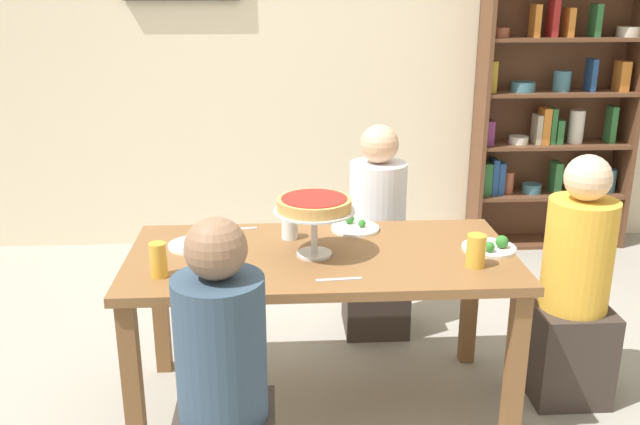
{
  "coord_description": "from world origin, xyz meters",
  "views": [
    {
      "loc": [
        -0.17,
        -2.75,
        1.83
      ],
      "look_at": [
        0.0,
        0.1,
        0.89
      ],
      "focal_mm": 38.98,
      "sensor_mm": 36.0,
      "label": 1
    }
  ],
  "objects_px": {
    "diner_near_left": "(224,404)",
    "deep_dish_pizza_stand": "(314,208)",
    "salad_plate_far_diner": "(491,247)",
    "dining_table": "(321,274)",
    "diner_head_east": "(573,298)",
    "salad_plate_near_diner": "(194,243)",
    "beer_glass_amber_short": "(476,251)",
    "water_glass_clear_far": "(290,228)",
    "cutlery_knife_near": "(339,279)",
    "bookshelf": "(558,89)",
    "salad_plate_spare": "(355,227)",
    "water_glass_clear_near": "(209,255)",
    "beer_glass_amber_tall": "(158,260)",
    "diner_far_right": "(377,246)",
    "cutlery_fork_near": "(222,279)",
    "cutlery_fork_far": "(238,229)"
  },
  "relations": [
    {
      "from": "bookshelf",
      "to": "beer_glass_amber_short",
      "type": "distance_m",
      "value": 2.5
    },
    {
      "from": "salad_plate_spare",
      "to": "deep_dish_pizza_stand",
      "type": "bearing_deg",
      "value": -123.58
    },
    {
      "from": "cutlery_knife_near",
      "to": "bookshelf",
      "type": "bearing_deg",
      "value": 48.82
    },
    {
      "from": "diner_head_east",
      "to": "salad_plate_near_diner",
      "type": "distance_m",
      "value": 1.71
    },
    {
      "from": "bookshelf",
      "to": "water_glass_clear_far",
      "type": "bearing_deg",
      "value": -136.43
    },
    {
      "from": "beer_glass_amber_tall",
      "to": "cutlery_knife_near",
      "type": "distance_m",
      "value": 0.71
    },
    {
      "from": "deep_dish_pizza_stand",
      "to": "water_glass_clear_far",
      "type": "relative_size",
      "value": 3.66
    },
    {
      "from": "diner_near_left",
      "to": "salad_plate_far_diner",
      "type": "relative_size",
      "value": 4.97
    },
    {
      "from": "diner_near_left",
      "to": "deep_dish_pizza_stand",
      "type": "height_order",
      "value": "diner_near_left"
    },
    {
      "from": "salad_plate_spare",
      "to": "diner_head_east",
      "type": "bearing_deg",
      "value": -16.1
    },
    {
      "from": "bookshelf",
      "to": "deep_dish_pizza_stand",
      "type": "relative_size",
      "value": 6.52
    },
    {
      "from": "diner_head_east",
      "to": "deep_dish_pizza_stand",
      "type": "distance_m",
      "value": 1.25
    },
    {
      "from": "water_glass_clear_far",
      "to": "beer_glass_amber_tall",
      "type": "bearing_deg",
      "value": -142.26
    },
    {
      "from": "salad_plate_near_diner",
      "to": "beer_glass_amber_short",
      "type": "height_order",
      "value": "beer_glass_amber_short"
    },
    {
      "from": "cutlery_fork_near",
      "to": "cutlery_knife_near",
      "type": "xyz_separation_m",
      "value": [
        0.45,
        -0.03,
        0.0
      ]
    },
    {
      "from": "diner_far_right",
      "to": "salad_plate_near_diner",
      "type": "height_order",
      "value": "diner_far_right"
    },
    {
      "from": "beer_glass_amber_short",
      "to": "salad_plate_far_diner",
      "type": "bearing_deg",
      "value": 55.74
    },
    {
      "from": "beer_glass_amber_short",
      "to": "cutlery_knife_near",
      "type": "relative_size",
      "value": 0.75
    },
    {
      "from": "salad_plate_near_diner",
      "to": "salad_plate_spare",
      "type": "height_order",
      "value": "salad_plate_near_diner"
    },
    {
      "from": "salad_plate_spare",
      "to": "beer_glass_amber_tall",
      "type": "height_order",
      "value": "beer_glass_amber_tall"
    },
    {
      "from": "deep_dish_pizza_stand",
      "to": "salad_plate_far_diner",
      "type": "distance_m",
      "value": 0.79
    },
    {
      "from": "bookshelf",
      "to": "diner_head_east",
      "type": "bearing_deg",
      "value": -107.91
    },
    {
      "from": "diner_near_left",
      "to": "water_glass_clear_near",
      "type": "distance_m",
      "value": 0.69
    },
    {
      "from": "water_glass_clear_far",
      "to": "cutlery_knife_near",
      "type": "distance_m",
      "value": 0.51
    },
    {
      "from": "cutlery_fork_far",
      "to": "beer_glass_amber_short",
      "type": "bearing_deg",
      "value": 145.52
    },
    {
      "from": "salad_plate_far_diner",
      "to": "water_glass_clear_far",
      "type": "xyz_separation_m",
      "value": [
        -0.86,
        0.2,
        0.03
      ]
    },
    {
      "from": "salad_plate_near_diner",
      "to": "cutlery_knife_near",
      "type": "bearing_deg",
      "value": -33.02
    },
    {
      "from": "salad_plate_near_diner",
      "to": "water_glass_clear_far",
      "type": "relative_size",
      "value": 2.43
    },
    {
      "from": "salad_plate_far_diner",
      "to": "beer_glass_amber_short",
      "type": "distance_m",
      "value": 0.22
    },
    {
      "from": "salad_plate_far_diner",
      "to": "salad_plate_spare",
      "type": "distance_m",
      "value": 0.63
    },
    {
      "from": "dining_table",
      "to": "diner_far_right",
      "type": "relative_size",
      "value": 1.43
    },
    {
      "from": "dining_table",
      "to": "diner_head_east",
      "type": "height_order",
      "value": "diner_head_east"
    },
    {
      "from": "beer_glass_amber_short",
      "to": "salad_plate_spare",
      "type": "bearing_deg",
      "value": 132.86
    },
    {
      "from": "diner_head_east",
      "to": "diner_near_left",
      "type": "relative_size",
      "value": 1.0
    },
    {
      "from": "beer_glass_amber_short",
      "to": "diner_near_left",
      "type": "bearing_deg",
      "value": -151.28
    },
    {
      "from": "diner_far_right",
      "to": "water_glass_clear_near",
      "type": "bearing_deg",
      "value": -44.44
    },
    {
      "from": "beer_glass_amber_tall",
      "to": "cutlery_knife_near",
      "type": "xyz_separation_m",
      "value": [
        0.7,
        -0.08,
        -0.07
      ]
    },
    {
      "from": "water_glass_clear_far",
      "to": "cutlery_fork_near",
      "type": "distance_m",
      "value": 0.52
    },
    {
      "from": "diner_head_east",
      "to": "cutlery_knife_near",
      "type": "height_order",
      "value": "diner_head_east"
    },
    {
      "from": "cutlery_fork_far",
      "to": "dining_table",
      "type": "bearing_deg",
      "value": 131.66
    },
    {
      "from": "bookshelf",
      "to": "salad_plate_spare",
      "type": "xyz_separation_m",
      "value": [
        -1.6,
        -1.72,
        -0.38
      ]
    },
    {
      "from": "salad_plate_near_diner",
      "to": "cutlery_fork_far",
      "type": "xyz_separation_m",
      "value": [
        0.18,
        0.22,
        -0.02
      ]
    },
    {
      "from": "water_glass_clear_far",
      "to": "cutlery_fork_near",
      "type": "xyz_separation_m",
      "value": [
        -0.27,
        -0.45,
        -0.04
      ]
    },
    {
      "from": "dining_table",
      "to": "water_glass_clear_far",
      "type": "distance_m",
      "value": 0.27
    },
    {
      "from": "diner_near_left",
      "to": "cutlery_fork_near",
      "type": "height_order",
      "value": "diner_near_left"
    },
    {
      "from": "diner_near_left",
      "to": "cutlery_fork_near",
      "type": "bearing_deg",
      "value": 3.42
    },
    {
      "from": "diner_head_east",
      "to": "diner_far_right",
      "type": "bearing_deg",
      "value": -41.7
    },
    {
      "from": "diner_far_right",
      "to": "deep_dish_pizza_stand",
      "type": "height_order",
      "value": "diner_far_right"
    },
    {
      "from": "deep_dish_pizza_stand",
      "to": "salad_plate_spare",
      "type": "bearing_deg",
      "value": 56.42
    },
    {
      "from": "dining_table",
      "to": "diner_near_left",
      "type": "bearing_deg",
      "value": -117.37
    }
  ]
}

